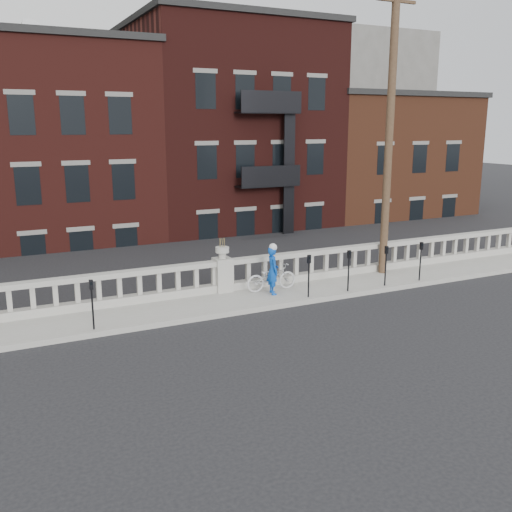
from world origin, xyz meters
The scene contains 13 objects.
ground centered at (0.00, 0.00, 0.00)m, with size 120.00×120.00×0.00m, color black.
sidewalk centered at (0.00, 3.00, 0.07)m, with size 32.00×2.20×0.15m, color gray.
balustrade centered at (0.00, 3.95, 0.64)m, with size 28.00×0.34×1.03m.
planter_pedestal centered at (0.00, 3.95, 0.83)m, with size 0.55×0.55×1.76m.
lower_level centered at (0.56, 23.04, 2.63)m, with size 80.00×44.00×20.80m.
utility_pole centered at (6.20, 3.60, 5.24)m, with size 1.60×0.28×10.00m.
parking_meter_a centered at (-4.46, 2.15, 1.00)m, with size 0.10×0.09×1.36m.
parking_meter_b centered at (2.16, 2.15, 1.00)m, with size 0.10×0.09×1.36m.
parking_meter_c centered at (3.66, 2.15, 1.00)m, with size 0.10×0.09×1.36m.
parking_meter_d centered at (5.16, 2.15, 1.00)m, with size 0.10×0.09×1.36m.
parking_meter_e centered at (6.66, 2.15, 1.00)m, with size 0.10×0.09×1.36m.
bicycle centered at (1.45, 3.32, 0.60)m, with size 0.60×1.73×0.91m, color silver.
cyclist centered at (1.32, 2.97, 0.92)m, with size 0.56×0.37×1.54m, color #0B43AD.
Camera 1 is at (-6.84, -12.60, 5.46)m, focal length 40.00 mm.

